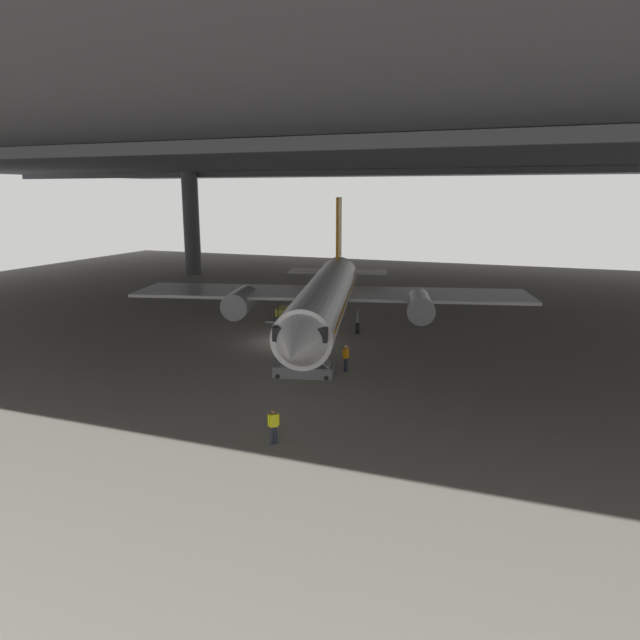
{
  "coord_description": "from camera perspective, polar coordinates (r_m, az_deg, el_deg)",
  "views": [
    {
      "loc": [
        17.13,
        -38.55,
        11.1
      ],
      "look_at": [
        3.49,
        -2.33,
        2.45
      ],
      "focal_mm": 32.03,
      "sensor_mm": 36.0,
      "label": 1
    }
  ],
  "objects": [
    {
      "name": "crew_worker_by_stairs",
      "position": [
        36.14,
        2.59,
        -3.62
      ],
      "size": [
        0.33,
        0.52,
        1.76
      ],
      "color": "#232838",
      "rests_on": "ground_plane"
    },
    {
      "name": "airplane_main",
      "position": [
        43.76,
        0.64,
        2.34
      ],
      "size": [
        32.81,
        33.35,
        10.68
      ],
      "color": "white",
      "rests_on": "ground_plane"
    },
    {
      "name": "boarding_stairs",
      "position": [
        35.36,
        -1.76,
        -4.48
      ],
      "size": [
        4.26,
        2.35,
        4.49
      ],
      "color": "slate",
      "rests_on": "ground_plane"
    },
    {
      "name": "ground_plane",
      "position": [
        43.62,
        -3.22,
        -2.16
      ],
      "size": [
        110.0,
        110.0,
        0.0
      ],
      "primitive_type": "plane",
      "color": "gray"
    },
    {
      "name": "baggage_tug",
      "position": [
        51.94,
        -3.69,
        0.83
      ],
      "size": [
        1.65,
        2.39,
        0.9
      ],
      "color": "yellow",
      "rests_on": "ground_plane"
    },
    {
      "name": "crew_worker_near_nose",
      "position": [
        26.09,
        -4.65,
        -10.33
      ],
      "size": [
        0.45,
        0.4,
        1.67
      ],
      "color": "#232838",
      "rests_on": "ground_plane"
    },
    {
      "name": "hangar_structure",
      "position": [
        55.22,
        2.49,
        16.08
      ],
      "size": [
        121.0,
        99.0,
        15.1
      ],
      "color": "#4C4F54",
      "rests_on": "ground_plane"
    }
  ]
}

